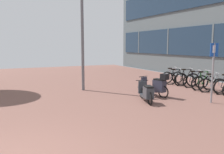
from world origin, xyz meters
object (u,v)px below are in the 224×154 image
scooter_near (147,93)px  parking_sign (213,66)px  bicycle_rack_03 (204,83)px  scooter_mid (156,85)px  bicycle_rack_02 (212,85)px  bicycle_rack_06 (176,79)px  lamp_post (82,27)px  bicycle_rack_04 (195,81)px  bicycle_rack_05 (187,79)px  bicycle_rack_07 (172,77)px

scooter_near → parking_sign: parking_sign is taller
bicycle_rack_03 → scooter_mid: 2.96m
bicycle_rack_02 → parking_sign: size_ratio=0.52×
bicycle_rack_06 → lamp_post: bearing=172.9°
bicycle_rack_03 → scooter_mid: scooter_mid is taller
bicycle_rack_02 → bicycle_rack_04: (0.20, 1.25, -0.00)m
bicycle_rack_03 → bicycle_rack_06: bicycle_rack_03 is taller
bicycle_rack_03 → bicycle_rack_06: bearing=93.8°
bicycle_rack_06 → bicycle_rack_05: bearing=-71.6°
bicycle_rack_02 → scooter_near: 3.83m
parking_sign → bicycle_rack_03: bearing=49.2°
bicycle_rack_04 → scooter_near: bearing=-159.6°
bicycle_rack_04 → scooter_near: 4.30m
bicycle_rack_02 → scooter_mid: (-2.85, 0.47, 0.13)m
lamp_post → bicycle_rack_02: bearing=-31.0°
bicycle_rack_02 → bicycle_rack_03: 0.63m
bicycle_rack_03 → scooter_near: 4.03m
bicycle_rack_05 → bicycle_rack_04: bearing=-89.0°
bicycle_rack_02 → scooter_near: (-3.83, -0.25, 0.03)m
bicycle_rack_05 → scooter_near: 4.55m
bicycle_rack_03 → parking_sign: parking_sign is taller
bicycle_rack_05 → scooter_mid: bearing=-155.1°
scooter_near → bicycle_rack_03: bearing=12.5°
bicycle_rack_06 → parking_sign: size_ratio=0.53×
bicycle_rack_02 → scooter_mid: 2.89m
bicycle_rack_04 → scooter_near: size_ratio=0.71×
scooter_near → parking_sign: (2.16, -1.19, 1.04)m
bicycle_rack_06 → scooter_mid: size_ratio=0.71×
bicycle_rack_02 → lamp_post: size_ratio=0.22×
bicycle_rack_07 → scooter_mid: size_ratio=0.74×
bicycle_rack_06 → lamp_post: size_ratio=0.22×
scooter_mid → bicycle_rack_04: bearing=14.4°
bicycle_rack_04 → lamp_post: size_ratio=0.22×
bicycle_rack_03 → bicycle_rack_05: size_ratio=1.05×
bicycle_rack_03 → bicycle_rack_06: (-0.13, 1.88, -0.02)m
bicycle_rack_04 → bicycle_rack_06: bicycle_rack_04 is taller
scooter_near → lamp_post: 4.55m
bicycle_rack_05 → lamp_post: lamp_post is taller
bicycle_rack_02 → parking_sign: parking_sign is taller
bicycle_rack_04 → bicycle_rack_05: 0.63m
bicycle_rack_04 → bicycle_rack_06: 1.27m
bicycle_rack_04 → bicycle_rack_07: (0.06, 1.88, -0.00)m
bicycle_rack_03 → lamp_post: 6.51m
scooter_near → scooter_mid: bearing=36.2°
bicycle_rack_05 → lamp_post: (-5.45, 1.28, 2.69)m
bicycle_rack_05 → bicycle_rack_07: (0.07, 1.25, -0.02)m
parking_sign → bicycle_rack_07: bearing=67.0°
bicycle_rack_05 → parking_sign: parking_sign is taller
scooter_near → scooter_mid: (0.98, 0.72, 0.09)m
bicycle_rack_02 → bicycle_rack_06: bicycle_rack_02 is taller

